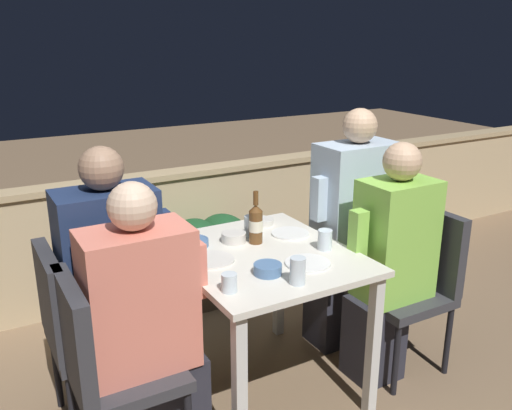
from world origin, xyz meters
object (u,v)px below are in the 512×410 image
Objects in this scene: person_coral_top at (149,326)px; potted_plant at (367,226)px; chair_left_near at (102,359)px; person_blue_shirt at (350,229)px; person_navy_jumper at (119,287)px; person_green_blouse at (389,263)px; chair_right_far at (374,249)px; chair_left_far at (77,323)px; chair_right_near at (416,274)px; beer_bottle at (256,223)px.

potted_plant is at bearing 23.54° from person_coral_top.
person_blue_shirt reaches higher than chair_left_near.
person_navy_jumper is at bearing -179.68° from person_blue_shirt.
person_green_blouse is 0.47m from chair_right_far.
chair_left_far is 1.54m from person_blue_shirt.
person_blue_shirt reaches higher than potted_plant.
person_blue_shirt is at bearing 14.61° from person_coral_top.
chair_left_far is 1.17× the size of potted_plant.
person_green_blouse is at bearing -1.51° from chair_left_near.
potted_plant is (2.06, 0.81, -0.07)m from chair_left_near.
chair_right_near is at bearing 0.00° from person_green_blouse.
person_blue_shirt reaches higher than chair_left_far.
person_coral_top is at bearing 178.25° from person_green_blouse.
chair_left_far is at bearing 165.89° from person_green_blouse.
person_navy_jumper is 1.49× the size of chair_right_near.
chair_left_far is 0.94m from beer_bottle.
beer_bottle reaches higher than chair_left_far.
chair_right_far is (0.05, 0.38, 0.00)m from chair_right_near.
person_navy_jumper is at bearing 165.90° from chair_right_near.
chair_right_far is 0.25m from person_blue_shirt.
chair_right_far is (1.70, 0.34, 0.00)m from chair_left_near.
person_coral_top is 1.26m from person_green_blouse.
chair_left_near and chair_left_far have the same top height.
chair_right_near is (1.66, -0.04, 0.00)m from chair_left_near.
chair_right_far is at bearing 0.28° from person_navy_jumper.
person_green_blouse is 0.39m from person_blue_shirt.
chair_left_near is 0.22m from person_coral_top.
chair_left_near and chair_right_near have the same top height.
chair_left_near reaches higher than potted_plant.
chair_left_far is 1.73m from chair_right_far.
beer_bottle is (-0.60, 0.32, 0.22)m from person_green_blouse.
potted_plant is at bearing 40.45° from person_blue_shirt.
chair_right_near is (1.46, -0.04, -0.09)m from person_coral_top.
potted_plant is at bearing 54.74° from person_green_blouse.
chair_right_far is (1.73, 0.01, 0.00)m from chair_left_far.
person_coral_top is 0.90× the size of person_blue_shirt.
chair_right_far is at bearing 11.35° from chair_left_near.
person_green_blouse is at bearing -16.15° from person_navy_jumper.
chair_right_near is 0.70× the size of person_green_blouse.
chair_left_far reaches higher than potted_plant.
person_green_blouse reaches higher than chair_right_near.
chair_right_near is at bearing -14.10° from person_navy_jumper.
person_navy_jumper is 1.49× the size of chair_right_far.
chair_left_near is 0.64× the size of person_blue_shirt.
chair_left_far is 0.67× the size of person_navy_jumper.
person_blue_shirt is (-0.19, -0.00, 0.16)m from chair_right_far.
potted_plant is (1.86, 0.81, -0.15)m from person_coral_top.
chair_right_far is at bearing 3.98° from beer_bottle.
person_navy_jumper is 1.54m from chair_right_near.
chair_left_far is at bearing -167.12° from potted_plant.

